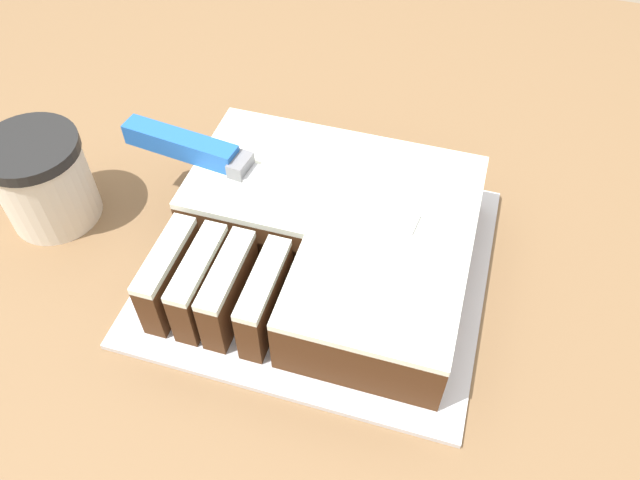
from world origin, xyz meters
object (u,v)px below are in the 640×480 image
cake (328,237)px  knife (210,155)px  cake_board (320,264)px  coffee_cup (43,180)px

cake → knife: (-0.13, 0.03, 0.04)m
cake_board → cake: cake is taller
cake_board → coffee_cup: (-0.29, -0.01, 0.05)m
cake → coffee_cup: coffee_cup is taller
cake_board → cake: 0.04m
knife → coffee_cup: 0.18m
coffee_cup → knife: bearing=17.1°
cake_board → knife: size_ratio=1.06×
cake → coffee_cup: (-0.29, -0.02, 0.01)m
cake_board → knife: bearing=162.4°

